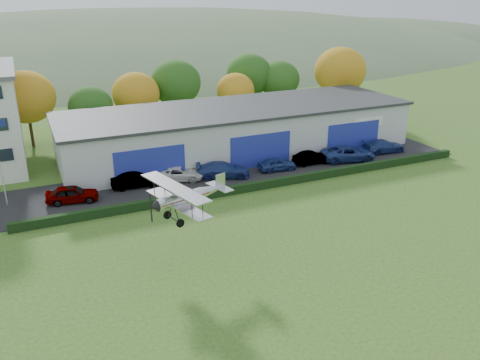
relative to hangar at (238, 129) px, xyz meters
name	(u,v)px	position (x,y,z in m)	size (l,w,h in m)	color
ground	(341,279)	(-5.00, -27.98, -2.66)	(300.00, 300.00, 0.00)	#2A571B
apron	(247,172)	(-2.00, -6.98, -2.63)	(48.00, 9.00, 0.05)	black
hedge	(269,184)	(-2.00, -11.78, -2.26)	(46.00, 0.60, 0.80)	black
hangar	(238,129)	(0.00, 0.00, 0.00)	(40.60, 12.60, 5.30)	#B2B7BC
tree_belt	(171,88)	(-4.15, 12.64, 2.95)	(75.70, 13.22, 10.12)	#3D2614
distant_hills	(67,95)	(-9.38, 112.02, -15.70)	(430.00, 196.00, 56.00)	#4C6642
car_0	(72,194)	(-19.62, -7.69, -1.84)	(1.82, 4.52, 1.54)	gray
car_1	(135,180)	(-13.65, -6.49, -1.84)	(1.63, 4.66, 1.54)	gray
car_2	(179,174)	(-9.25, -6.38, -1.94)	(2.22, 4.82, 1.34)	silver
car_3	(223,170)	(-4.94, -7.44, -1.83)	(2.18, 5.36, 1.56)	navy
car_4	(277,164)	(0.97, -7.92, -1.93)	(1.61, 4.00, 1.36)	navy
car_5	(312,158)	(5.43, -7.71, -1.91)	(1.48, 4.24, 1.40)	gray
car_6	(348,153)	(9.71, -8.36, -1.78)	(2.74, 5.95, 1.65)	navy
car_7	(384,146)	(15.28, -7.61, -1.86)	(2.08, 5.11, 1.48)	navy
biplane	(186,196)	(-13.32, -21.39, 2.20)	(6.09, 6.91, 2.58)	silver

